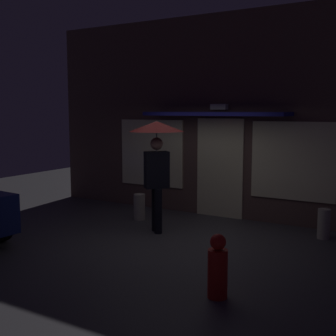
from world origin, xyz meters
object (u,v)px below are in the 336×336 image
at_px(fire_hydrant, 218,268).
at_px(person_with_umbrella, 157,147).
at_px(sidewalk_bollard, 139,207).
at_px(sidewalk_bollard_2, 324,224).

bearing_deg(fire_hydrant, person_with_umbrella, 136.16).
height_order(sidewalk_bollard, sidewalk_bollard_2, sidewalk_bollard).
relative_size(person_with_umbrella, fire_hydrant, 2.61).
relative_size(sidewalk_bollard, fire_hydrant, 0.68).
bearing_deg(fire_hydrant, sidewalk_bollard, 137.88).
distance_m(sidewalk_bollard, fire_hydrant, 4.28).
relative_size(person_with_umbrella, sidewalk_bollard, 3.84).
xyz_separation_m(sidewalk_bollard_2, fire_hydrant, (-0.59, -3.43, 0.10)).
relative_size(sidewalk_bollard_2, fire_hydrant, 0.68).
height_order(person_with_umbrella, sidewalk_bollard, person_with_umbrella).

